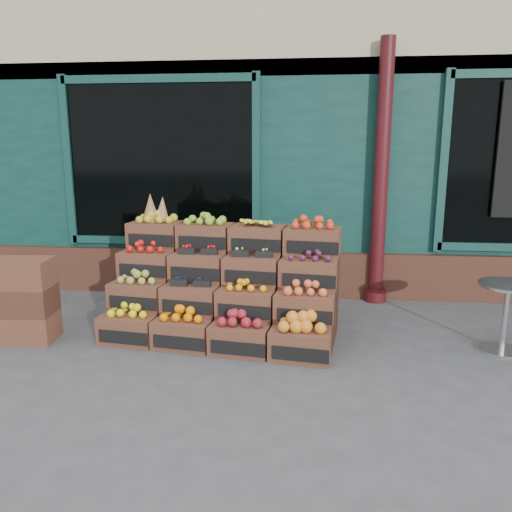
# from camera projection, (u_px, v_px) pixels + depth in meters

# --- Properties ---
(ground) EXTENTS (60.00, 60.00, 0.00)m
(ground) POSITION_uv_depth(u_px,v_px,m) (270.00, 363.00, 4.58)
(ground) COLOR #444447
(ground) RESTS_ON ground
(shop_facade) EXTENTS (12.00, 6.24, 4.80)m
(shop_facade) POSITION_uv_depth(u_px,v_px,m) (293.00, 122.00, 9.03)
(shop_facade) COLOR #103731
(shop_facade) RESTS_ON ground
(crate_display) EXTENTS (2.44, 1.41, 1.45)m
(crate_display) POSITION_uv_depth(u_px,v_px,m) (225.00, 292.00, 5.25)
(crate_display) COLOR brown
(crate_display) RESTS_ON ground
(spare_crates) EXTENTS (0.60, 0.44, 0.85)m
(spare_crates) POSITION_uv_depth(u_px,v_px,m) (25.00, 300.00, 5.03)
(spare_crates) COLOR brown
(spare_crates) RESTS_ON ground
(bistro_table) EXTENTS (0.54, 0.54, 0.68)m
(bistro_table) POSITION_uv_depth(u_px,v_px,m) (506.00, 310.00, 4.75)
(bistro_table) COLOR silver
(bistro_table) RESTS_ON ground
(shopkeeper) EXTENTS (0.83, 0.58, 2.18)m
(shopkeeper) POSITION_uv_depth(u_px,v_px,m) (175.00, 206.00, 7.41)
(shopkeeper) COLOR #185429
(shopkeeper) RESTS_ON ground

